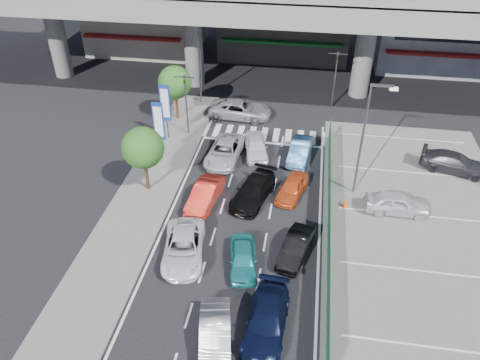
% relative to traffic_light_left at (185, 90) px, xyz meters
% --- Properties ---
extents(ground, '(120.00, 120.00, 0.00)m').
position_rel_traffic_light_left_xyz_m(ground, '(6.20, -12.00, -3.94)').
color(ground, black).
rests_on(ground, ground).
extents(parking_lot, '(12.00, 28.00, 0.06)m').
position_rel_traffic_light_left_xyz_m(parking_lot, '(17.20, -10.00, -3.91)').
color(parking_lot, '#585856').
rests_on(parking_lot, ground).
extents(sidewalk_left, '(4.00, 30.00, 0.12)m').
position_rel_traffic_light_left_xyz_m(sidewalk_left, '(-0.80, -8.00, -3.88)').
color(sidewalk_left, '#585856').
rests_on(sidewalk_left, ground).
extents(fence_run, '(0.16, 22.00, 1.80)m').
position_rel_traffic_light_left_xyz_m(fence_run, '(11.50, -11.00, -3.04)').
color(fence_run, '#216134').
rests_on(fence_run, ground).
extents(building_east, '(12.00, 10.90, 12.00)m').
position_rel_traffic_light_left_xyz_m(building_east, '(22.20, 19.97, 2.06)').
color(building_east, slate).
rests_on(building_east, ground).
extents(traffic_light_left, '(1.60, 1.24, 5.20)m').
position_rel_traffic_light_left_xyz_m(traffic_light_left, '(0.00, 0.00, 0.00)').
color(traffic_light_left, '#595B60').
rests_on(traffic_light_left, ground).
extents(traffic_light_right, '(1.60, 1.24, 5.20)m').
position_rel_traffic_light_left_xyz_m(traffic_light_right, '(11.70, 7.00, 0.00)').
color(traffic_light_right, '#595B60').
rests_on(traffic_light_right, ground).
extents(street_lamp_right, '(1.65, 0.22, 8.00)m').
position_rel_traffic_light_left_xyz_m(street_lamp_right, '(13.37, -6.00, 0.83)').
color(street_lamp_right, '#595B60').
rests_on(street_lamp_right, ground).
extents(street_lamp_left, '(1.65, 0.22, 8.00)m').
position_rel_traffic_light_left_xyz_m(street_lamp_left, '(-0.13, 6.00, 0.83)').
color(street_lamp_left, '#595B60').
rests_on(street_lamp_left, ground).
extents(signboard_near, '(0.80, 0.14, 4.70)m').
position_rel_traffic_light_left_xyz_m(signboard_near, '(-1.00, -4.01, -0.87)').
color(signboard_near, '#595B60').
rests_on(signboard_near, ground).
extents(signboard_far, '(0.80, 0.14, 4.70)m').
position_rel_traffic_light_left_xyz_m(signboard_far, '(-1.40, -1.01, -0.87)').
color(signboard_far, '#595B60').
rests_on(signboard_far, ground).
extents(tree_near, '(2.80, 2.80, 4.80)m').
position_rel_traffic_light_left_xyz_m(tree_near, '(-0.80, -8.00, -0.55)').
color(tree_near, '#382314').
rests_on(tree_near, ground).
extents(tree_far, '(2.80, 2.80, 4.80)m').
position_rel_traffic_light_left_xyz_m(tree_far, '(-1.60, 2.50, -0.55)').
color(tree_far, '#382314').
rests_on(tree_far, ground).
extents(hatch_white_back_mid, '(2.25, 4.39, 1.38)m').
position_rel_traffic_light_left_xyz_m(hatch_white_back_mid, '(6.29, -19.46, -3.25)').
color(hatch_white_back_mid, silver).
rests_on(hatch_white_back_mid, ground).
extents(minivan_navy_back, '(2.18, 4.85, 1.38)m').
position_rel_traffic_light_left_xyz_m(minivan_navy_back, '(8.57, -18.21, -3.25)').
color(minivan_navy_back, black).
rests_on(minivan_navy_back, ground).
extents(sedan_white_mid_left, '(3.07, 5.20, 1.36)m').
position_rel_traffic_light_left_xyz_m(sedan_white_mid_left, '(3.30, -13.89, -3.26)').
color(sedan_white_mid_left, white).
rests_on(sedan_white_mid_left, ground).
extents(taxi_teal_mid, '(2.12, 3.90, 1.26)m').
position_rel_traffic_light_left_xyz_m(taxi_teal_mid, '(6.79, -14.16, -3.31)').
color(taxi_teal_mid, teal).
rests_on(taxi_teal_mid, ground).
extents(hatch_black_mid_right, '(2.18, 3.98, 1.24)m').
position_rel_traffic_light_left_xyz_m(hatch_black_mid_right, '(9.64, -12.80, -3.31)').
color(hatch_black_mid_right, black).
rests_on(hatch_black_mid_right, ground).
extents(taxi_orange_left, '(2.02, 4.35, 1.38)m').
position_rel_traffic_light_left_xyz_m(taxi_orange_left, '(3.41, -8.83, -3.25)').
color(taxi_orange_left, red).
rests_on(taxi_orange_left, ground).
extents(sedan_black_mid, '(3.07, 5.09, 1.38)m').
position_rel_traffic_light_left_xyz_m(sedan_black_mid, '(6.50, -7.90, -3.25)').
color(sedan_black_mid, black).
rests_on(sedan_black_mid, ground).
extents(taxi_orange_right, '(2.32, 3.87, 1.23)m').
position_rel_traffic_light_left_xyz_m(taxi_orange_right, '(9.02, -7.06, -3.32)').
color(taxi_orange_right, '#DD501D').
rests_on(taxi_orange_right, ground).
extents(wagon_silver_front_left, '(2.61, 5.10, 1.38)m').
position_rel_traffic_light_left_xyz_m(wagon_silver_front_left, '(3.69, -3.30, -3.25)').
color(wagon_silver_front_left, '#B6B7BE').
rests_on(wagon_silver_front_left, ground).
extents(sedan_white_front_mid, '(2.47, 4.31, 1.38)m').
position_rel_traffic_light_left_xyz_m(sedan_white_front_mid, '(5.93, -2.22, -3.25)').
color(sedan_white_front_mid, white).
rests_on(sedan_white_front_mid, ground).
extents(kei_truck_front_right, '(1.86, 4.22, 1.35)m').
position_rel_traffic_light_left_xyz_m(kei_truck_front_right, '(9.28, -2.26, -3.26)').
color(kei_truck_front_right, '#487EBF').
rests_on(kei_truck_front_right, ground).
extents(crossing_wagon_silver, '(5.50, 2.73, 1.50)m').
position_rel_traffic_light_left_xyz_m(crossing_wagon_silver, '(3.78, 3.63, -3.19)').
color(crossing_wagon_silver, '#929498').
rests_on(crossing_wagon_silver, ground).
extents(parked_sedan_white, '(4.15, 1.67, 1.42)m').
position_rel_traffic_light_left_xyz_m(parked_sedan_white, '(15.82, -7.83, -3.17)').
color(parked_sedan_white, silver).
rests_on(parked_sedan_white, parking_lot).
extents(parked_sedan_dgrey, '(5.12, 3.20, 1.38)m').
position_rel_traffic_light_left_xyz_m(parked_sedan_dgrey, '(20.47, -2.29, -3.18)').
color(parked_sedan_dgrey, '#2D2D32').
rests_on(parked_sedan_dgrey, parking_lot).
extents(traffic_cone, '(0.47, 0.47, 0.71)m').
position_rel_traffic_light_left_xyz_m(traffic_cone, '(12.60, -7.82, -3.52)').
color(traffic_cone, '#EF400D').
rests_on(traffic_cone, parking_lot).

